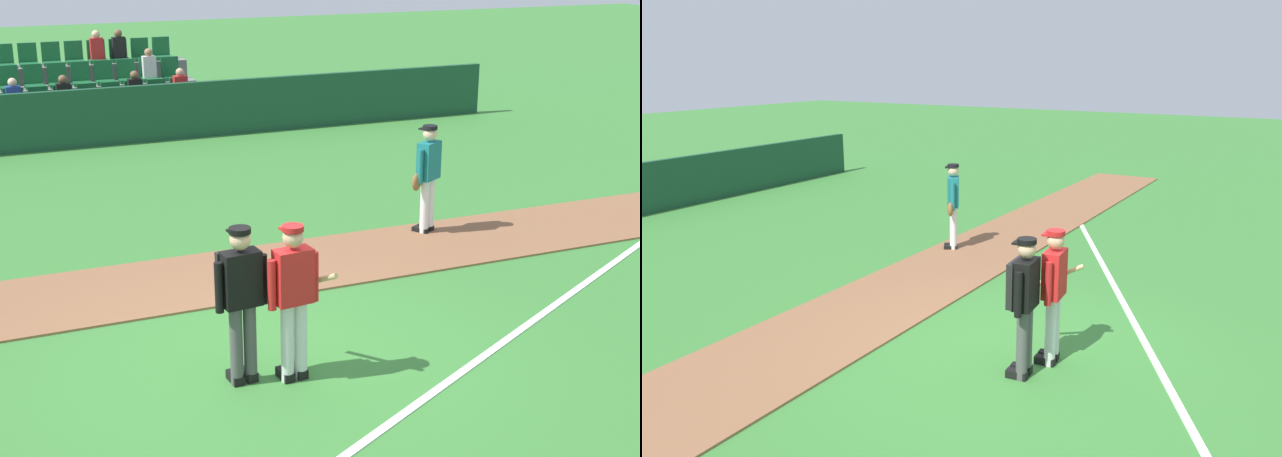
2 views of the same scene
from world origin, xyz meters
The scene contains 8 objects.
ground_plane centered at (0.00, 0.00, 0.00)m, with size 80.00×80.00×0.00m, color #387A33.
infield_dirt_path centered at (0.00, 2.62, 0.01)m, with size 28.00×2.00×0.03m, color brown.
foul_line_chalk centered at (3.00, -0.50, 0.01)m, with size 12.00×0.10×0.01m, color white.
dugout_fence centered at (0.00, 11.46, 0.65)m, with size 20.00×0.16×1.30m, color #19472D.
stadium_bleachers centered at (0.02, 13.33, 0.63)m, with size 5.55×2.95×2.30m.
batter_red_jersey centered at (0.06, -0.54, 0.97)m, with size 0.72×0.76×1.76m.
umpire_home_plate centered at (-0.48, -0.38, 1.00)m, with size 0.59×0.33×1.76m.
runner_teal_jersey centered at (3.79, 3.19, 0.96)m, with size 0.64×0.43×1.76m.
Camera 1 is at (-3.05, -8.56, 4.61)m, focal length 49.66 mm.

